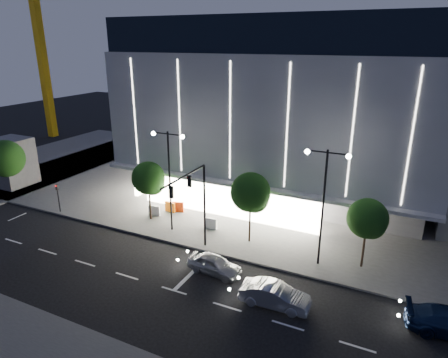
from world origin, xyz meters
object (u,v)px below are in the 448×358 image
tower_crane (40,10)px  tree_mid (251,194)px  car_lead (214,264)px  barrier_a (170,207)px  tree_left (149,180)px  ped_signal_far (58,195)px  barrier_d (211,223)px  traffic_mast (195,196)px  street_lamp_east (324,191)px  barrier_c (178,207)px  street_lamp_west (169,167)px  car_second (275,295)px  tree_right (368,221)px  barrier_b (154,211)px

tower_crane → tree_mid: (44.95, -20.98, -16.17)m
car_lead → barrier_a: car_lead is taller
tree_left → car_lead: bearing=-29.6°
car_lead → tree_left: bearing=65.4°
ped_signal_far → barrier_d: 15.40m
traffic_mast → street_lamp_east: bearing=16.5°
tower_crane → car_lead: size_ratio=7.81×
traffic_mast → car_lead: traffic_mast is taller
ped_signal_far → barrier_c: size_ratio=2.73×
street_lamp_west → street_lamp_east: same height
car_second → tree_right: bearing=-34.3°
tree_right → car_lead: size_ratio=1.35×
barrier_b → tree_mid: bearing=-15.7°
traffic_mast → car_lead: bearing=-34.4°
tree_left → car_second: (14.62, -7.05, -3.29)m
barrier_a → barrier_c: (0.69, 0.33, 0.00)m
tree_mid → barrier_b: size_ratio=5.59×
tree_left → tree_right: 19.00m
car_lead → barrier_c: bearing=50.7°
ped_signal_far → barrier_a: ped_signal_far is taller
car_lead → tower_crane: bearing=64.4°
barrier_c → car_lead: bearing=-60.7°
barrier_d → ped_signal_far: bearing=-171.4°
barrier_c → tower_crane: bearing=136.7°
tree_mid → car_lead: (-0.55, -5.38, -3.64)m
traffic_mast → tree_mid: size_ratio=1.15×
tree_right → car_lead: 11.42m
traffic_mast → barrier_a: (-6.27, 5.86, -4.38)m
car_lead → barrier_a: (-8.74, 7.55, -0.05)m
ped_signal_far → barrier_b: 9.53m
car_lead → barrier_d: size_ratio=3.73×
barrier_b → barrier_c: (1.56, 1.75, 0.00)m
tree_left → car_lead: size_ratio=1.40×
barrier_b → street_lamp_west: bearing=-40.9°
ped_signal_far → car_lead: ped_signal_far is taller
car_lead → car_second: car_second is taller
street_lamp_west → tree_right: bearing=3.6°
ped_signal_far → tree_right: size_ratio=0.54×
car_lead → car_second: bearing=-102.9°
ped_signal_far → barrier_b: (8.87, 3.27, -1.24)m
tower_crane → barrier_b: size_ratio=29.09×
tree_left → tree_mid: size_ratio=0.93×
street_lamp_west → ped_signal_far: 12.76m
tree_mid → barrier_c: tree_mid is taller
street_lamp_east → traffic_mast: bearing=-163.5°
tree_mid → barrier_c: 9.69m
street_lamp_west → ped_signal_far: size_ratio=3.00×
traffic_mast → street_lamp_west: bearing=146.4°
barrier_a → ped_signal_far: bearing=-150.4°
tree_left → car_lead: 11.37m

